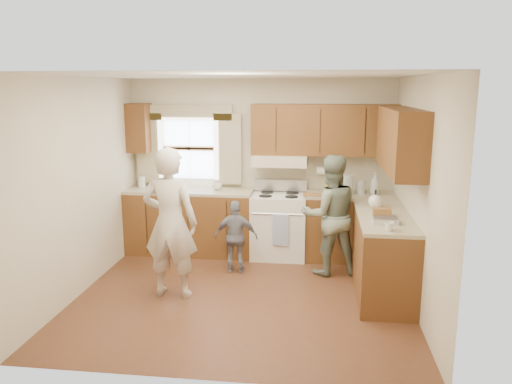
# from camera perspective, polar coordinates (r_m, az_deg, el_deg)

# --- Properties ---
(room) EXTENTS (3.80, 3.80, 3.80)m
(room) POSITION_cam_1_polar(r_m,az_deg,el_deg) (5.56, -1.53, 0.19)
(room) COLOR #512E19
(room) RESTS_ON ground
(kitchen_fixtures) EXTENTS (3.80, 2.25, 2.15)m
(kitchen_fixtures) POSITION_cam_1_polar(r_m,az_deg,el_deg) (6.65, 5.12, -1.55)
(kitchen_fixtures) COLOR #4C2810
(kitchen_fixtures) RESTS_ON ground
(stove) EXTENTS (0.76, 0.67, 1.07)m
(stove) POSITION_cam_1_polar(r_m,az_deg,el_deg) (7.10, 2.63, -3.73)
(stove) COLOR silver
(stove) RESTS_ON ground
(woman_left) EXTENTS (0.66, 0.46, 1.74)m
(woman_left) POSITION_cam_1_polar(r_m,az_deg,el_deg) (5.74, -9.77, -3.52)
(woman_left) COLOR beige
(woman_left) RESTS_ON ground
(woman_right) EXTENTS (0.87, 0.75, 1.55)m
(woman_right) POSITION_cam_1_polar(r_m,az_deg,el_deg) (6.44, 8.47, -2.64)
(woman_right) COLOR #2B4335
(woman_right) RESTS_ON ground
(child) EXTENTS (0.56, 0.24, 0.96)m
(child) POSITION_cam_1_polar(r_m,az_deg,el_deg) (6.48, -2.29, -5.15)
(child) COLOR slate
(child) RESTS_ON ground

